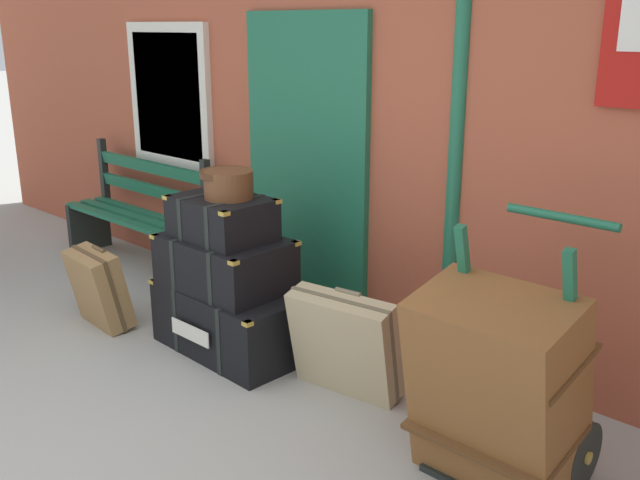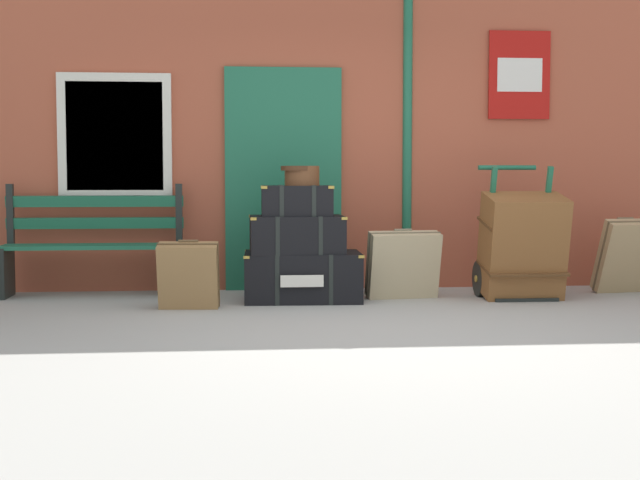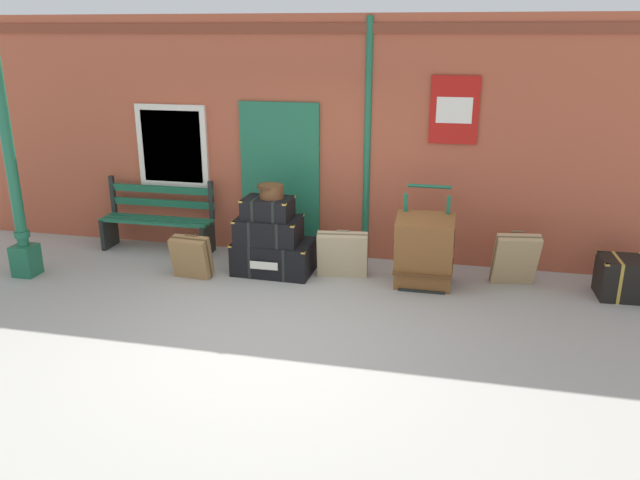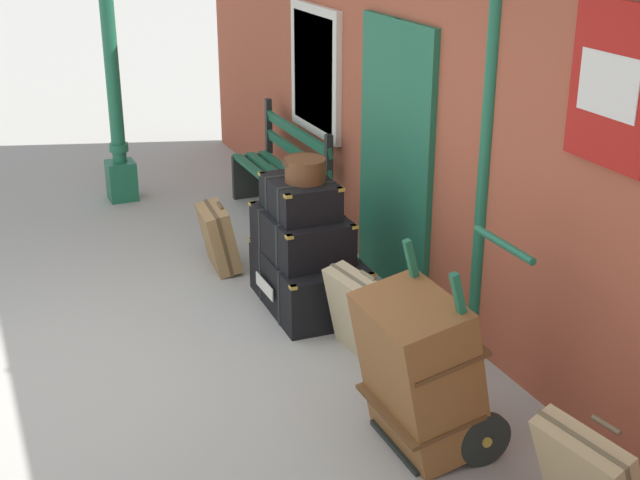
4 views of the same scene
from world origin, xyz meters
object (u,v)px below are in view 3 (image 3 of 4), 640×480
Objects in this scene: corner_trunk at (629,278)px; suitcase_beige at (342,254)px; platform_bench at (158,219)px; steamer_trunk_middle at (269,230)px; suitcase_brown at (515,259)px; large_brown_trunk at (424,251)px; suitcase_slate at (191,257)px; porters_trolley at (424,262)px; round_hatbox at (271,190)px; lamp_post at (15,193)px; steamer_trunk_base at (274,257)px; steamer_trunk_top at (268,208)px.

suitcase_beige is at bearing -178.50° from corner_trunk.
platform_bench reaches higher than steamer_trunk_middle.
platform_bench is 2.41× the size of suitcase_beige.
suitcase_brown is 1.29m from corner_trunk.
large_brown_trunk is 2.90m from suitcase_slate.
steamer_trunk_middle is at bearing -177.46° from porters_trolley.
steamer_trunk_middle is 2.45× the size of round_hatbox.
round_hatbox is 0.47× the size of suitcase_brown.
lamp_post is 5.13m from porters_trolley.
steamer_trunk_top is (-0.05, -0.05, 0.66)m from steamer_trunk_base.
steamer_trunk_base is at bearing -178.20° from suitcase_beige.
large_brown_trunk is (1.97, -0.09, -0.11)m from steamer_trunk_middle.
lamp_post reaches higher than large_brown_trunk.
large_brown_trunk is at bearing -9.46° from platform_bench.
round_hatbox is (-0.01, -0.02, 0.89)m from steamer_trunk_base.
suitcase_beige is (3.96, 0.83, -0.79)m from lamp_post.
platform_bench is 1.93m from steamer_trunk_top.
large_brown_trunk is (1.92, -0.13, 0.26)m from steamer_trunk_base.
lamp_post is 3.16m from round_hatbox.
large_brown_trunk reaches higher than corner_trunk.
suitcase_slate is at bearing 10.38° from lamp_post.
large_brown_trunk is 1.68× the size of suitcase_slate.
round_hatbox is at bearing 22.39° from suitcase_slate.
steamer_trunk_base is at bearing -178.51° from porters_trolley.
lamp_post is at bearing -165.79° from steamer_trunk_middle.
platform_bench is 2.26× the size of corner_trunk.
suitcase_slate is 5.28m from corner_trunk.
steamer_trunk_top is 1.11m from suitcase_beige.
lamp_post is 1.89m from platform_bench.
large_brown_trunk reaches higher than steamer_trunk_base.
platform_bench is 1.36× the size of porters_trolley.
porters_trolley is 2.09× the size of suitcase_slate.
round_hatbox is (1.85, -0.52, 0.65)m from platform_bench.
porters_trolley is 2.92m from suitcase_slate.
suitcase_beige is at bearing -178.77° from porters_trolley.
platform_bench is 1.94m from steamer_trunk_base.
corner_trunk is at bearing 5.79° from suitcase_slate.
large_brown_trunk is at bearing -3.10° from round_hatbox.
steamer_trunk_base is 1.09× the size of large_brown_trunk.
suitcase_beige is (0.89, 0.03, 0.09)m from steamer_trunk_base.
corner_trunk is at bearing 1.87° from round_hatbox.
round_hatbox is at bearing -178.13° from corner_trunk.
round_hatbox is 4.39m from corner_trunk.
suitcase_beige is (-2.11, -0.17, -0.05)m from suitcase_brown.
lamp_post is at bearing -172.31° from large_brown_trunk.
porters_trolley is at bearing 1.23° from suitcase_beige.
platform_bench is at bearing 170.24° from suitcase_beige.
suitcase_slate is (0.90, -0.92, -0.17)m from platform_bench.
round_hatbox is 1.32m from suitcase_slate.
porters_trolley is at bearing -178.39° from corner_trunk.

